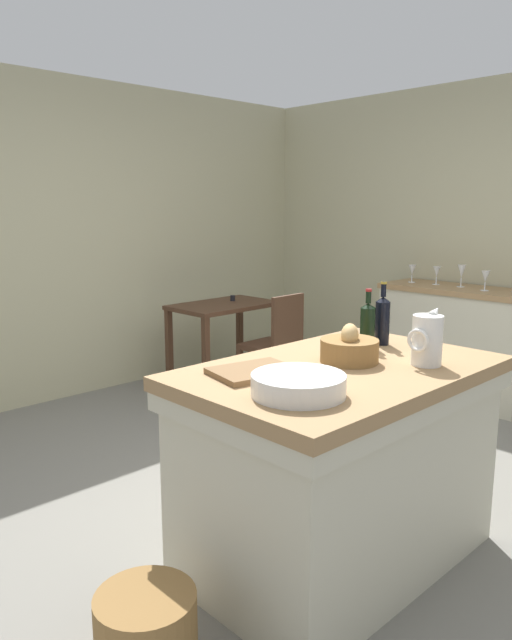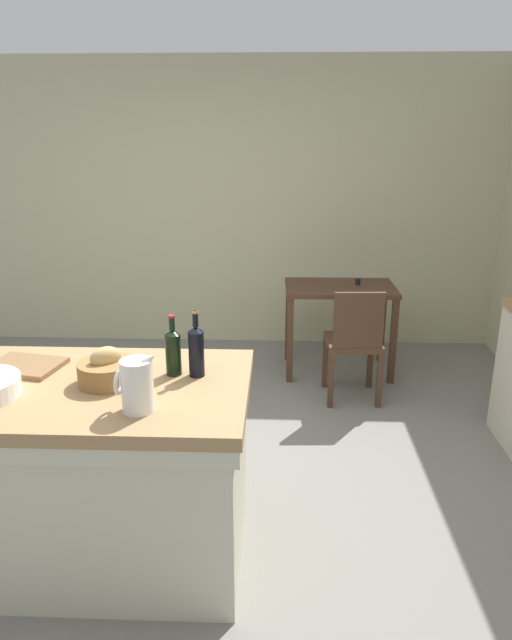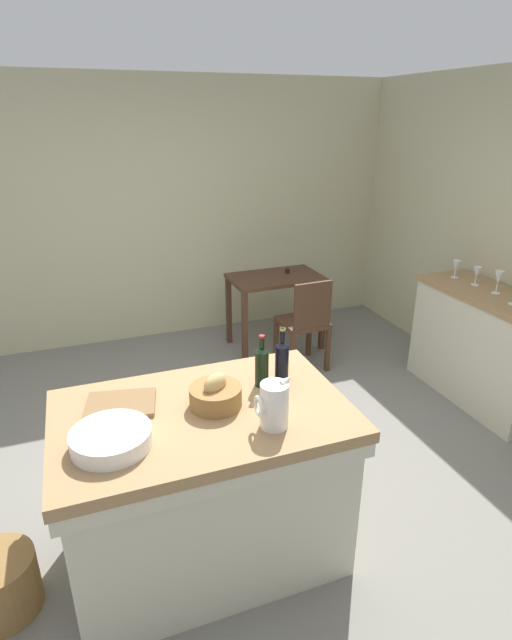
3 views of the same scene
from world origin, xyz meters
The scene contains 16 objects.
ground_plane centered at (0.00, 0.00, 0.00)m, with size 6.76×6.76×0.00m, color slate.
wall_back centered at (0.00, 2.60, 1.30)m, with size 5.32×0.12×2.60m, color #B7B28E.
island_table centered at (-0.30, -0.50, 0.49)m, with size 1.41×0.90×0.91m.
side_cabinet centered at (2.26, 0.30, 0.47)m, with size 0.52×1.26×0.93m.
writing_desk centered at (1.04, 1.83, 0.63)m, with size 0.91×0.57×0.80m.
wooden_chair centered at (1.10, 1.26, 0.48)m, with size 0.42×0.42×0.89m.
pitcher centered at (-0.03, -0.74, 1.02)m, with size 0.17×0.13×0.26m.
wash_bowl centered at (-0.73, -0.64, 0.95)m, with size 0.35×0.35×0.08m, color white.
bread_basket centered at (-0.23, -0.48, 0.97)m, with size 0.26×0.26×0.17m.
cutting_board centered at (-0.66, -0.33, 0.92)m, with size 0.33×0.25×0.02m, color brown.
wine_bottle_dark centered at (0.16, -0.38, 1.04)m, with size 0.07×0.07×0.31m.
wine_bottle_amber centered at (0.06, -0.37, 1.02)m, with size 0.07×0.07×0.29m.
wine_glass_middle centered at (2.28, 0.30, 1.05)m, with size 0.07×0.07×0.18m.
wine_glass_right centered at (2.27, 0.52, 1.04)m, with size 0.07×0.07×0.15m.
wine_glass_far_right centered at (2.25, 0.74, 1.04)m, with size 0.07×0.07×0.15m.
wicker_hamper centered at (-1.32, -0.49, 0.15)m, with size 0.35×0.35×0.31m, color olive.
Camera 3 is at (-0.76, -2.51, 2.22)m, focal length 27.86 mm.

